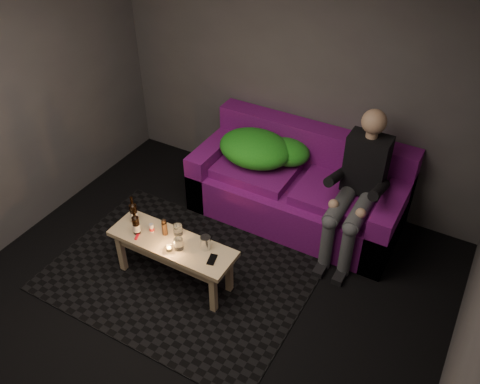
% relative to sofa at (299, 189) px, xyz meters
% --- Properties ---
extents(floor, '(4.50, 4.50, 0.00)m').
position_rel_sofa_xyz_m(floor, '(-0.26, -1.82, -0.32)').
color(floor, black).
rests_on(floor, ground).
extents(room, '(4.50, 4.50, 4.50)m').
position_rel_sofa_xyz_m(room, '(-0.26, -1.35, 1.32)').
color(room, silver).
rests_on(room, ground).
extents(rug, '(2.28, 1.66, 0.01)m').
position_rel_sofa_xyz_m(rug, '(-0.58, -1.33, -0.32)').
color(rug, black).
rests_on(rug, floor).
extents(sofa, '(2.08, 0.93, 0.89)m').
position_rel_sofa_xyz_m(sofa, '(0.00, 0.00, 0.00)').
color(sofa, '#6A0E6B').
rests_on(sofa, floor).
extents(green_blanket, '(0.91, 0.62, 0.31)m').
position_rel_sofa_xyz_m(green_blanket, '(-0.44, -0.01, 0.35)').
color(green_blanket, '#1A931E').
rests_on(green_blanket, sofa).
extents(person, '(0.37, 0.86, 1.39)m').
position_rel_sofa_xyz_m(person, '(0.62, -0.17, 0.40)').
color(person, black).
rests_on(person, sofa).
extents(coffee_table, '(1.14, 0.36, 0.47)m').
position_rel_sofa_xyz_m(coffee_table, '(-0.58, -1.38, 0.06)').
color(coffee_table, '#DEC182').
rests_on(coffee_table, rug).
extents(beer_bottle_a, '(0.07, 0.07, 0.27)m').
position_rel_sofa_xyz_m(beer_bottle_a, '(-1.02, -1.32, 0.24)').
color(beer_bottle_a, black).
rests_on(beer_bottle_a, coffee_table).
extents(beer_bottle_b, '(0.06, 0.06, 0.25)m').
position_rel_sofa_xyz_m(beer_bottle_b, '(-0.90, -1.44, 0.24)').
color(beer_bottle_b, black).
rests_on(beer_bottle_b, coffee_table).
extents(salt_shaker, '(0.05, 0.05, 0.08)m').
position_rel_sofa_xyz_m(salt_shaker, '(-0.80, -1.36, 0.18)').
color(salt_shaker, silver).
rests_on(salt_shaker, coffee_table).
extents(pepper_mill, '(0.05, 0.05, 0.13)m').
position_rel_sofa_xyz_m(pepper_mill, '(-0.68, -1.33, 0.21)').
color(pepper_mill, black).
rests_on(pepper_mill, coffee_table).
extents(tumbler_back, '(0.09, 0.09, 0.09)m').
position_rel_sofa_xyz_m(tumbler_back, '(-0.58, -1.27, 0.19)').
color(tumbler_back, white).
rests_on(tumbler_back, coffee_table).
extents(tealight, '(0.06, 0.06, 0.04)m').
position_rel_sofa_xyz_m(tealight, '(-0.53, -1.48, 0.16)').
color(tealight, white).
rests_on(tealight, coffee_table).
extents(tumbler_front, '(0.10, 0.10, 0.10)m').
position_rel_sofa_xyz_m(tumbler_front, '(-0.48, -1.42, 0.19)').
color(tumbler_front, white).
rests_on(tumbler_front, coffee_table).
extents(steel_cup, '(0.09, 0.09, 0.12)m').
position_rel_sofa_xyz_m(steel_cup, '(-0.28, -1.30, 0.20)').
color(steel_cup, silver).
rests_on(steel_cup, coffee_table).
extents(smartphone, '(0.09, 0.14, 0.01)m').
position_rel_sofa_xyz_m(smartphone, '(-0.16, -1.40, 0.15)').
color(smartphone, black).
rests_on(smartphone, coffee_table).
extents(red_lighter, '(0.05, 0.08, 0.01)m').
position_rel_sofa_xyz_m(red_lighter, '(-0.87, -1.48, 0.15)').
color(red_lighter, red).
rests_on(red_lighter, coffee_table).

